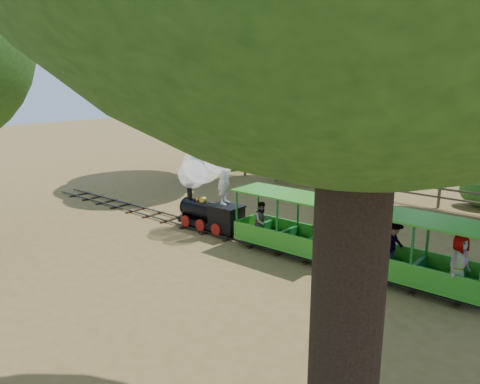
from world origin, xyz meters
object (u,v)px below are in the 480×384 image
Objects in this scene: carriage_front at (288,228)px; carriage_rear at (419,258)px; fence at (369,184)px; locomotive at (207,179)px.

carriage_front is 1.00× the size of carriage_rear.
carriage_rear is 9.46m from fence.
fence is at bearing 74.48° from locomotive.
carriage_rear is (3.84, -0.04, 0.05)m from carriage_front.
carriage_rear is at bearing -0.54° from carriage_front.
locomotive is at bearing 179.05° from carriage_rear.
carriage_front is at bearing 179.46° from carriage_rear.
carriage_rear is (7.18, -0.12, -0.99)m from locomotive.
fence is (2.20, 7.92, -1.22)m from locomotive.
locomotive reaches higher than carriage_front.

